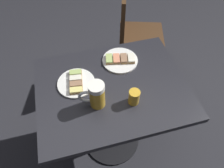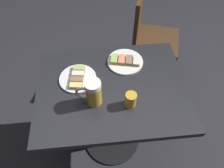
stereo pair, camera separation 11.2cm
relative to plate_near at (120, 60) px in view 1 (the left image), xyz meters
The scene contains 7 objects.
ground_plane 0.76m from the plate_near, 119.21° to the right, with size 6.00×6.00×0.00m, color #28282D.
cafe_table 0.26m from the plate_near, 119.21° to the right, with size 0.83×0.64×0.72m.
plate_near is the anchor object (origin of this frame).
plate_far 0.30m from the plate_near, 159.95° to the right, with size 0.21×0.21×0.03m.
beer_mug 0.34m from the plate_near, 127.55° to the right, with size 0.13×0.08×0.16m.
beer_glass_small 0.30m from the plate_near, 93.02° to the right, with size 0.06×0.06×0.09m, color gold.
cafe_chair 0.62m from the plate_near, 60.39° to the left, with size 0.48×0.48×0.86m.
Camera 1 is at (-0.18, -0.66, 1.63)m, focal length 33.00 mm.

